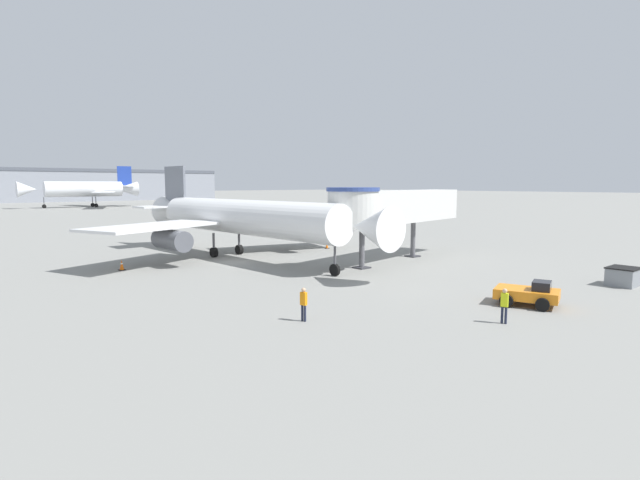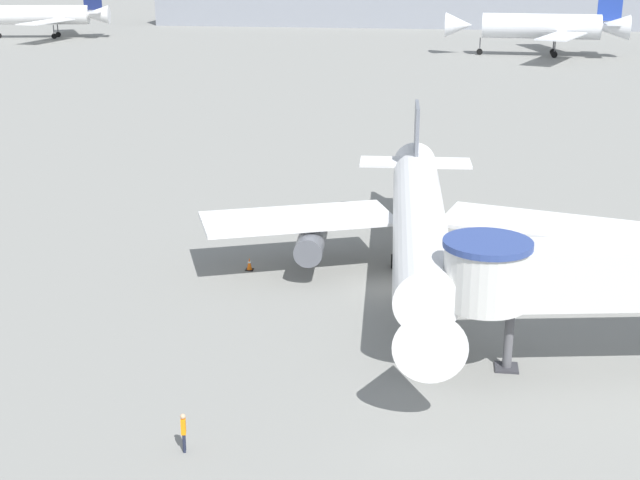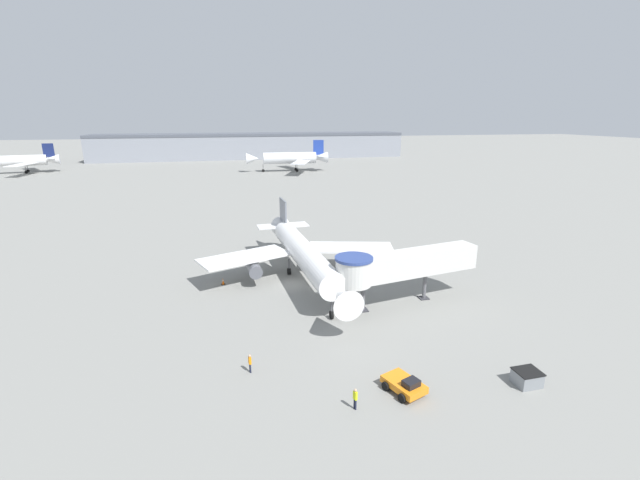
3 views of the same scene
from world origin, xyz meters
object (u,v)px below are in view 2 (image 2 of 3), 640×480
traffic_cone_starboard_wing (599,284)px  background_jet_navy_tail (46,15)px  jet_bridge (606,274)px  ground_crew_wing_walker (184,430)px  traffic_cone_port_wing (249,264)px  background_jet_blue_tail (544,26)px  main_airplane (419,223)px

traffic_cone_starboard_wing → background_jet_navy_tail: size_ratio=0.02×
jet_bridge → ground_crew_wing_walker: 20.38m
jet_bridge → traffic_cone_port_wing: (-19.22, 10.74, -4.37)m
traffic_cone_starboard_wing → background_jet_blue_tail: (7.74, 113.98, 4.86)m
background_jet_navy_tail → traffic_cone_starboard_wing: bearing=24.7°
ground_crew_wing_walker → background_jet_navy_tail: 169.05m
ground_crew_wing_walker → traffic_cone_starboard_wing: bearing=123.9°
jet_bridge → traffic_cone_starboard_wing: (1.65, 10.28, -4.43)m
jet_bridge → background_jet_navy_tail: bearing=112.5°
background_jet_blue_tail → ground_crew_wing_walker: bearing=-8.6°
ground_crew_wing_walker → background_jet_navy_tail: bearing=-166.9°
traffic_cone_port_wing → main_airplane: bearing=-3.0°
main_airplane → traffic_cone_starboard_wing: bearing=-2.8°
main_airplane → background_jet_blue_tail: size_ratio=0.91×
traffic_cone_port_wing → ground_crew_wing_walker: bearing=-85.0°
main_airplane → traffic_cone_port_wing: 10.87m
main_airplane → traffic_cone_starboard_wing: size_ratio=45.95×
traffic_cone_starboard_wing → background_jet_navy_tail: 161.32m
main_airplane → traffic_cone_starboard_wing: 11.03m
ground_crew_wing_walker → background_jet_blue_tail: size_ratio=0.05×
traffic_cone_port_wing → background_jet_navy_tail: (-71.72, 131.56, 4.36)m
main_airplane → traffic_cone_port_wing: bearing=173.8°
traffic_cone_starboard_wing → ground_crew_wing_walker: (-19.07, -20.16, 0.64)m
jet_bridge → background_jet_blue_tail: bearing=75.6°
ground_crew_wing_walker → background_jet_blue_tail: (26.81, 134.13, 4.22)m
jet_bridge → background_jet_blue_tail: background_jet_blue_tail is taller
main_airplane → background_jet_navy_tail: (-82.08, 132.10, 1.10)m
main_airplane → ground_crew_wing_walker: (-8.56, -20.08, -2.69)m
background_jet_blue_tail → background_jet_navy_tail: background_jet_blue_tail is taller
traffic_cone_port_wing → traffic_cone_starboard_wing: bearing=-1.3°
main_airplane → background_jet_blue_tail: (18.25, 114.05, 1.54)m
traffic_cone_starboard_wing → background_jet_navy_tail: bearing=125.0°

